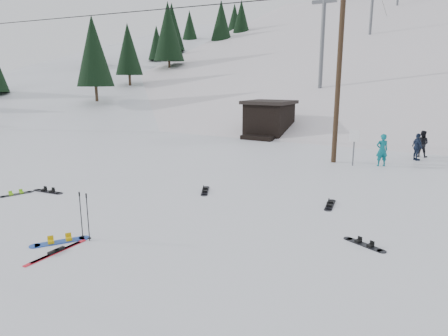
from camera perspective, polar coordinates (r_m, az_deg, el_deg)
The scene contains 20 objects.
ground at distance 11.23m, azimuth -15.95°, elevation -10.71°, with size 200.00×200.00×0.00m, color white.
ski_slope at distance 64.52m, azimuth 22.98°, elevation -3.08°, with size 60.00×75.00×45.00m, color silver.
ridge_left at distance 71.85m, azimuth -7.48°, elevation 0.19°, with size 34.00×85.00×38.00m, color white.
treeline_left at distance 62.92m, azimuth -10.86°, elevation 8.44°, with size 20.00×64.00×10.00m, color black, non-canonical shape.
treeline_crest at distance 93.36m, azimuth 26.40°, elevation 8.67°, with size 50.00×6.00×10.00m, color black, non-canonical shape.
utility_pole at distance 21.70m, azimuth 16.09°, elevation 13.01°, with size 2.00×0.26×9.00m.
trail_sign at distance 21.25m, azimuth 18.10°, elevation 3.67°, with size 0.50×0.09×1.85m.
lift_hut at distance 30.78m, azimuth 6.40°, elevation 6.98°, with size 3.40×4.10×2.75m.
lift_tower_near at distance 38.90m, azimuth 13.88°, elevation 17.45°, with size 2.20×0.36×8.00m.
hero_snowboard at distance 11.92m, azimuth -22.38°, elevation -9.66°, with size 0.97×1.35×0.11m.
hero_skis at distance 11.29m, azimuth -22.83°, elevation -10.97°, with size 0.16×1.83×0.10m.
ski_poles at distance 11.64m, azimuth -19.32°, elevation -6.46°, with size 0.37×0.10×1.35m.
board_scatter_a at distance 17.19m, azimuth -23.85°, elevation -3.07°, with size 1.46×0.41×0.10m.
board_scatter_b at distance 15.84m, azimuth -2.71°, elevation -3.25°, with size 0.82×1.27×0.10m.
board_scatter_c at distance 17.35m, azimuth -27.55°, elevation -3.30°, with size 0.51×1.24×0.09m.
board_scatter_d at distance 11.51m, azimuth 19.40°, elevation -10.24°, with size 1.20×0.65×0.09m.
board_scatter_f at distance 14.58m, azimuth 14.91°, elevation -5.09°, with size 0.44×1.40×0.10m.
skier_teal at distance 21.78m, azimuth 21.64°, elevation 2.40°, with size 0.60×0.39×1.65m, color #0B6872.
skier_dark at distance 25.28m, azimuth 26.43°, elevation 3.12°, with size 0.73×0.57×1.51m, color black.
skier_navy at distance 24.06m, azimuth 25.88°, elevation 2.72°, with size 0.87×0.36×1.48m, color #18243E.
Camera 1 is at (7.68, -6.94, 4.36)m, focal length 32.00 mm.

